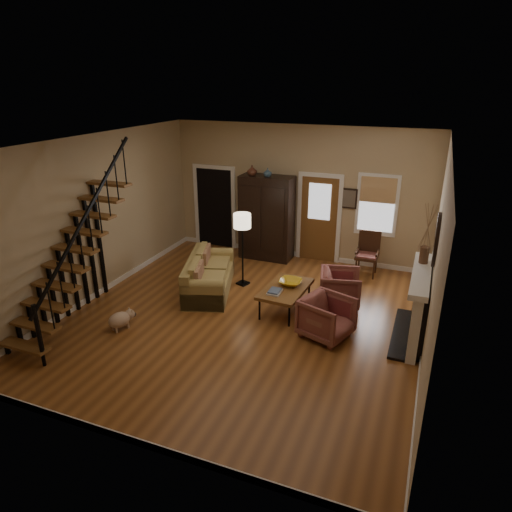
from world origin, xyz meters
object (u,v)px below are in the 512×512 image
at_px(armoire, 267,218).
at_px(coffee_table, 285,299).
at_px(armchair_right, 340,288).
at_px(side_chair, 367,254).
at_px(floor_lamp, 243,250).
at_px(armchair_left, 327,318).
at_px(sofa, 209,275).

distance_m(armoire, coffee_table, 2.99).
distance_m(armchair_right, side_chair, 1.73).
bearing_deg(side_chair, armchair_right, -98.74).
relative_size(armchair_right, floor_lamp, 0.49).
xyz_separation_m(armoire, armchair_left, (2.32, -3.21, -0.68)).
distance_m(sofa, coffee_table, 1.82).
height_order(armoire, sofa, armoire).
bearing_deg(coffee_table, sofa, 172.03).
bearing_deg(armchair_left, floor_lamp, 75.85).
bearing_deg(armoire, armchair_right, -39.83).
distance_m(sofa, armchair_left, 2.93).
height_order(floor_lamp, side_chair, floor_lamp).
xyz_separation_m(coffee_table, armchair_right, (0.95, 0.64, 0.12)).
xyz_separation_m(armchair_left, side_chair, (0.23, 3.01, 0.14)).
bearing_deg(coffee_table, armchair_right, 34.14).
relative_size(sofa, floor_lamp, 1.22).
xyz_separation_m(sofa, armchair_left, (2.78, -0.91, 0.00)).
height_order(armoire, side_chair, armoire).
xyz_separation_m(sofa, side_chair, (3.01, 2.10, 0.14)).
bearing_deg(floor_lamp, sofa, -133.98).
height_order(armchair_right, side_chair, side_chair).
bearing_deg(sofa, armchair_left, -36.57).
xyz_separation_m(armchair_right, floor_lamp, (-2.20, 0.17, 0.45)).
relative_size(armoire, side_chair, 2.06).
bearing_deg(coffee_table, armchair_left, -33.89).
relative_size(armoire, armchair_left, 2.57).
bearing_deg(armoire, side_chair, -4.48).
xyz_separation_m(sofa, armchair_right, (2.75, 0.39, -0.00)).
distance_m(armchair_left, armchair_right, 1.30).
bearing_deg(floor_lamp, armchair_right, -4.50).
height_order(armchair_left, floor_lamp, floor_lamp).
bearing_deg(side_chair, floor_lamp, -148.11).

